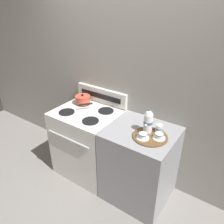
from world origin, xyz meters
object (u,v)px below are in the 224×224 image
at_px(saucepan, 83,99).
at_px(serving_tray, 150,136).
at_px(teacup_left, 143,136).
at_px(stove, 88,142).
at_px(teacup_right, 159,136).
at_px(teapot, 148,121).
at_px(creamer_jug, 159,128).

height_order(saucepan, serving_tray, saucepan).
bearing_deg(teacup_left, stove, 171.33).
xyz_separation_m(serving_tray, teacup_right, (0.09, 0.01, 0.03)).
distance_m(saucepan, teacup_left, 1.04).
relative_size(saucepan, teacup_right, 2.40).
distance_m(stove, teacup_right, 1.07).
distance_m(stove, teapot, 1.00).
bearing_deg(teapot, teacup_left, -82.79).
bearing_deg(stove, saucepan, 141.36).
distance_m(stove, saucepan, 0.56).
bearing_deg(teacup_right, creamer_jug, 115.81).
xyz_separation_m(teapot, creamer_jug, (0.10, 0.06, -0.08)).
xyz_separation_m(teacup_left, teacup_right, (0.13, 0.09, 0.00)).
height_order(teapot, teacup_right, teapot).
xyz_separation_m(stove, teapot, (0.81, 0.01, 0.58)).
bearing_deg(saucepan, creamer_jug, -4.24).
bearing_deg(teacup_right, teacup_left, -146.06).
bearing_deg(stove, creamer_jug, 4.06).
distance_m(saucepan, creamer_jug, 1.09).
height_order(teacup_left, creamer_jug, creamer_jug).
xyz_separation_m(teacup_right, creamer_jug, (-0.05, 0.10, 0.02)).
distance_m(stove, teacup_left, 0.97).
xyz_separation_m(stove, teacup_left, (0.83, -0.13, 0.49)).
bearing_deg(creamer_jug, teapot, -149.19).
bearing_deg(creamer_jug, saucepan, 175.76).
xyz_separation_m(serving_tray, teacup_left, (-0.04, -0.08, 0.03)).
distance_m(saucepan, serving_tray, 1.07).
relative_size(saucepan, serving_tray, 0.87).
bearing_deg(stove, teacup_right, -2.28).
bearing_deg(teapot, creamer_jug, 30.81).
distance_m(serving_tray, teapot, 0.15).
xyz_separation_m(stove, saucepan, (-0.18, 0.15, 0.51)).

